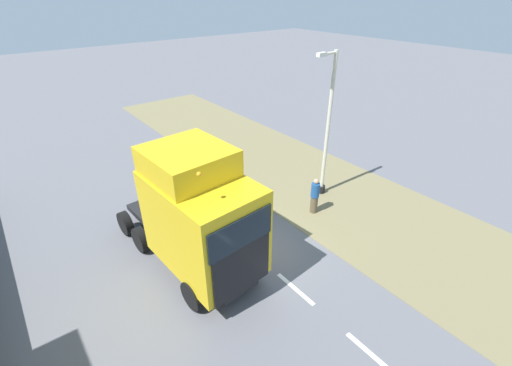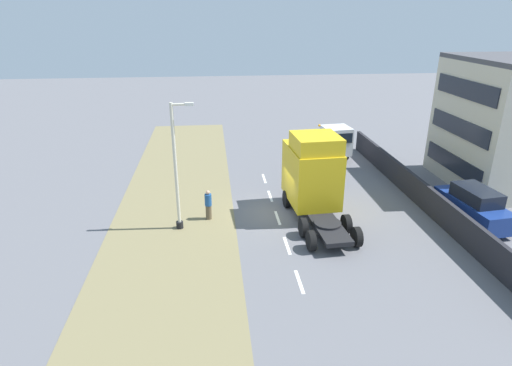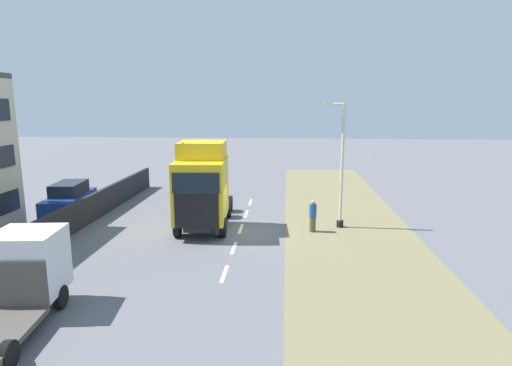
% 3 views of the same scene
% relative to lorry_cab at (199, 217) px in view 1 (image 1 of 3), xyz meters
% --- Properties ---
extents(ground_plane, '(120.00, 120.00, 0.00)m').
position_rel_lorry_cab_xyz_m(ground_plane, '(-2.05, 0.30, -2.46)').
color(ground_plane, slate).
rests_on(ground_plane, ground).
extents(grass_verge, '(7.00, 44.00, 0.01)m').
position_rel_lorry_cab_xyz_m(grass_verge, '(-8.05, 0.30, -2.46)').
color(grass_verge, olive).
rests_on(grass_verge, ground).
extents(lane_markings, '(0.16, 14.60, 0.00)m').
position_rel_lorry_cab_xyz_m(lane_markings, '(-2.05, -0.40, -2.46)').
color(lane_markings, white).
rests_on(lane_markings, ground).
extents(lorry_cab, '(3.10, 7.42, 5.03)m').
position_rel_lorry_cab_xyz_m(lorry_cab, '(0.00, 0.00, 0.00)').
color(lorry_cab, black).
rests_on(lorry_cab, ground).
extents(lamp_post, '(1.31, 0.39, 6.99)m').
position_rel_lorry_cab_xyz_m(lamp_post, '(-7.58, -1.09, 0.69)').
color(lamp_post, black).
rests_on(lamp_post, ground).
extents(pedestrian, '(0.39, 0.39, 1.79)m').
position_rel_lorry_cab_xyz_m(pedestrian, '(-6.04, -0.11, -1.58)').
color(pedestrian, brown).
rests_on(pedestrian, ground).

